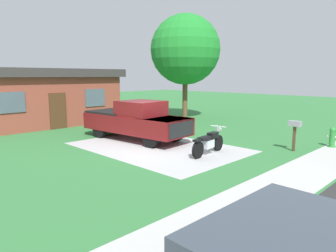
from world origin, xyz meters
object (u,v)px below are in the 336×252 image
mailbox (295,128)px  neighbor_house (39,96)px  shade_tree (185,50)px  motorcycle (209,143)px  fire_hydrant (332,137)px  pickup_truck (135,120)px

mailbox → neighbor_house: 15.25m
mailbox → shade_tree: size_ratio=0.17×
motorcycle → mailbox: 3.65m
motorcycle → neighbor_house: size_ratio=0.23×
fire_hydrant → shade_tree: 11.86m
motorcycle → shade_tree: size_ratio=0.30×
motorcycle → fire_hydrant: 5.70m
mailbox → pickup_truck: bearing=115.1°
fire_hydrant → neighbor_house: size_ratio=0.09×
pickup_truck → shade_tree: (7.37, 3.32, 3.93)m
fire_hydrant → motorcycle: bearing=147.8°
motorcycle → shade_tree: shade_tree is taller
shade_tree → mailbox: bearing=-113.6°
fire_hydrant → mailbox: size_ratio=0.69×
motorcycle → pickup_truck: (-0.17, 4.38, 0.48)m
motorcycle → pickup_truck: bearing=92.2°
mailbox → shade_tree: shade_tree is taller
neighbor_house → shade_tree: bearing=-29.1°
motorcycle → fire_hydrant: bearing=-32.2°
fire_hydrant → shade_tree: (2.38, 10.73, 4.45)m
mailbox → neighbor_house: size_ratio=0.13×
pickup_truck → neighbor_house: (-1.20, 8.08, 0.84)m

